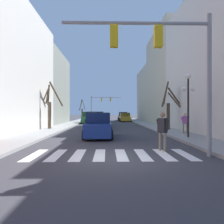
% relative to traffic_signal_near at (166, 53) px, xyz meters
% --- Properties ---
extents(ground_plane, '(240.00, 240.00, 0.00)m').
position_rel_traffic_signal_near_xyz_m(ground_plane, '(-2.24, -0.41, -4.16)').
color(ground_plane, '#38383D').
extents(building_row_right, '(6.00, 47.27, 13.21)m').
position_rel_traffic_signal_near_xyz_m(building_row_right, '(7.34, 17.28, 1.61)').
color(building_row_right, beige).
rests_on(building_row_right, ground_plane).
extents(crosswalk_stripes, '(6.75, 2.60, 0.01)m').
position_rel_traffic_signal_near_xyz_m(crosswalk_stripes, '(-2.24, 0.45, -4.15)').
color(crosswalk_stripes, white).
rests_on(crosswalk_stripes, ground_plane).
extents(traffic_signal_near, '(6.01, 0.28, 5.76)m').
position_rel_traffic_signal_near_xyz_m(traffic_signal_near, '(0.00, 0.00, 0.00)').
color(traffic_signal_near, gray).
rests_on(traffic_signal_near, ground_plane).
extents(traffic_signal_far, '(7.13, 0.28, 5.70)m').
position_rel_traffic_signal_near_xyz_m(traffic_signal_far, '(-4.08, 43.82, 0.01)').
color(traffic_signal_far, gray).
rests_on(traffic_signal_far, ground_plane).
extents(street_lamp_right_corner, '(0.95, 0.36, 4.17)m').
position_rel_traffic_signal_near_xyz_m(street_lamp_right_corner, '(2.90, 5.41, -1.05)').
color(street_lamp_right_corner, black).
rests_on(street_lamp_right_corner, sidewalk_right).
extents(car_parked_left_far, '(1.97, 4.70, 1.74)m').
position_rel_traffic_signal_near_xyz_m(car_parked_left_far, '(-2.99, 6.64, -3.35)').
color(car_parked_left_far, navy).
rests_on(car_parked_left_far, ground_plane).
extents(car_driving_away_lane, '(2.11, 4.61, 1.74)m').
position_rel_traffic_signal_near_xyz_m(car_driving_away_lane, '(-3.04, 19.99, -3.35)').
color(car_driving_away_lane, silver).
rests_on(car_driving_away_lane, ground_plane).
extents(car_parked_right_near, '(2.06, 4.30, 1.64)m').
position_rel_traffic_signal_near_xyz_m(car_parked_right_near, '(0.84, 31.10, -3.39)').
color(car_parked_right_near, '#A38423').
rests_on(car_parked_right_near, ground_plane).
extents(car_parked_left_mid, '(2.07, 4.53, 1.82)m').
position_rel_traffic_signal_near_xyz_m(car_parked_left_mid, '(-5.32, 25.40, -3.32)').
color(car_parked_left_mid, '#236B38').
rests_on(car_parked_left_mid, ground_plane).
extents(car_at_intersection, '(2.05, 4.61, 1.76)m').
position_rel_traffic_signal_near_xyz_m(car_at_intersection, '(0.85, 36.37, -3.34)').
color(car_at_intersection, black).
rests_on(car_at_intersection, ground_plane).
extents(car_parked_right_mid, '(2.03, 4.25, 1.82)m').
position_rel_traffic_signal_near_xyz_m(car_parked_right_mid, '(-3.60, 13.73, -3.31)').
color(car_parked_right_mid, black).
rests_on(car_parked_right_mid, ground_plane).
extents(pedestrian_on_right_sidewalk, '(0.69, 0.22, 1.59)m').
position_rel_traffic_signal_near_xyz_m(pedestrian_on_right_sidewalk, '(3.57, 7.80, -3.06)').
color(pedestrian_on_right_sidewalk, '#7A705B').
rests_on(pedestrian_on_right_sidewalk, sidewalk_right).
extents(pedestrian_on_left_sidewalk, '(0.49, 0.70, 1.79)m').
position_rel_traffic_signal_near_xyz_m(pedestrian_on_left_sidewalk, '(0.17, 1.28, -3.10)').
color(pedestrian_on_left_sidewalk, '#7A705B').
rests_on(pedestrian_on_left_sidewalk, ground_plane).
extents(street_tree_left_mid, '(2.26, 1.55, 4.70)m').
position_rel_traffic_signal_near_xyz_m(street_tree_left_mid, '(-8.12, 13.23, -1.79)').
color(street_tree_left_mid, brown).
rests_on(street_tree_left_mid, sidewalk_left).
extents(street_tree_right_near, '(1.93, 1.54, 4.53)m').
position_rel_traffic_signal_near_xyz_m(street_tree_right_near, '(3.37, 11.53, -1.96)').
color(street_tree_right_near, '#473828').
rests_on(street_tree_right_near, sidewalk_right).
extents(street_tree_left_near, '(1.22, 1.04, 4.16)m').
position_rel_traffic_signal_near_xyz_m(street_tree_left_near, '(-7.43, 34.78, -2.13)').
color(street_tree_left_near, '#473828').
rests_on(street_tree_left_near, sidewalk_left).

